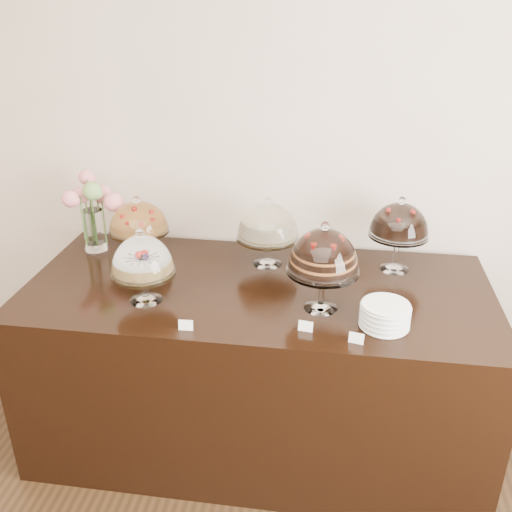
# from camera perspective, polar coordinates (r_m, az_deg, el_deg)

# --- Properties ---
(wall_back) EXTENTS (5.00, 0.04, 3.00)m
(wall_back) POSITION_cam_1_polar(r_m,az_deg,el_deg) (3.03, -1.26, 12.25)
(wall_back) COLOR beige
(wall_back) RESTS_ON ground
(display_counter) EXTENTS (2.20, 1.00, 0.90)m
(display_counter) POSITION_cam_1_polar(r_m,az_deg,el_deg) (2.95, 0.15, -10.73)
(display_counter) COLOR black
(display_counter) RESTS_ON ground
(cake_stand_sugar_sponge) EXTENTS (0.29, 0.29, 0.35)m
(cake_stand_sugar_sponge) POSITION_cam_1_polar(r_m,az_deg,el_deg) (2.54, -11.32, -0.30)
(cake_stand_sugar_sponge) COLOR white
(cake_stand_sugar_sponge) RESTS_ON display_counter
(cake_stand_choco_layer) EXTENTS (0.31, 0.31, 0.41)m
(cake_stand_choco_layer) POSITION_cam_1_polar(r_m,az_deg,el_deg) (2.42, 6.77, 0.19)
(cake_stand_choco_layer) COLOR white
(cake_stand_choco_layer) RESTS_ON display_counter
(cake_stand_cheesecake) EXTENTS (0.32, 0.32, 0.36)m
(cake_stand_cheesecake) POSITION_cam_1_polar(r_m,az_deg,el_deg) (2.83, 1.18, 3.20)
(cake_stand_cheesecake) COLOR white
(cake_stand_cheesecake) RESTS_ON display_counter
(cake_stand_dark_choco) EXTENTS (0.29, 0.29, 0.38)m
(cake_stand_dark_choco) POSITION_cam_1_polar(r_m,az_deg,el_deg) (2.85, 14.15, 3.21)
(cake_stand_dark_choco) COLOR white
(cake_stand_dark_choco) RESTS_ON display_counter
(cake_stand_fruit_tart) EXTENTS (0.31, 0.31, 0.33)m
(cake_stand_fruit_tart) POSITION_cam_1_polar(r_m,az_deg,el_deg) (2.98, -11.68, 3.56)
(cake_stand_fruit_tart) COLOR white
(cake_stand_fruit_tart) RESTS_ON display_counter
(flower_vase) EXTENTS (0.29, 0.28, 0.41)m
(flower_vase) POSITION_cam_1_polar(r_m,az_deg,el_deg) (3.11, -15.89, 4.70)
(flower_vase) COLOR white
(flower_vase) RESTS_ON display_counter
(plate_stack) EXTENTS (0.20, 0.20, 0.10)m
(plate_stack) POSITION_cam_1_polar(r_m,az_deg,el_deg) (2.43, 12.77, -5.80)
(plate_stack) COLOR white
(plate_stack) RESTS_ON display_counter
(price_card_left) EXTENTS (0.06, 0.02, 0.04)m
(price_card_left) POSITION_cam_1_polar(r_m,az_deg,el_deg) (2.38, -7.05, -6.88)
(price_card_left) COLOR white
(price_card_left) RESTS_ON display_counter
(price_card_right) EXTENTS (0.06, 0.03, 0.04)m
(price_card_right) POSITION_cam_1_polar(r_m,az_deg,el_deg) (2.32, 10.00, -8.10)
(price_card_right) COLOR white
(price_card_right) RESTS_ON display_counter
(price_card_extra) EXTENTS (0.06, 0.02, 0.04)m
(price_card_extra) POSITION_cam_1_polar(r_m,az_deg,el_deg) (2.37, 4.98, -7.01)
(price_card_extra) COLOR white
(price_card_extra) RESTS_ON display_counter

